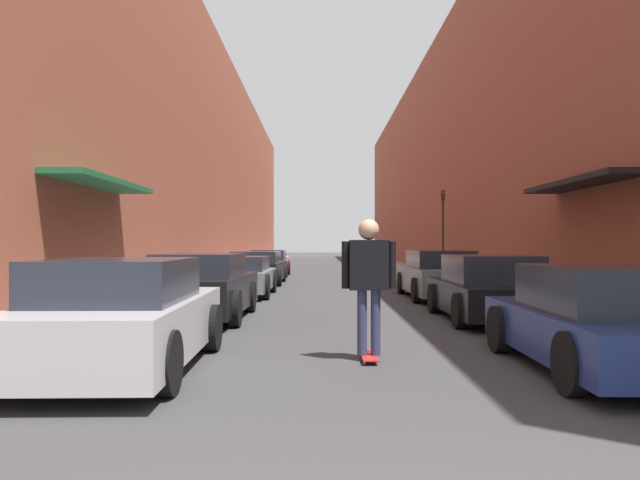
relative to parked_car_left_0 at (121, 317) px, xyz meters
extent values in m
plane|color=#38383A|center=(2.88, 21.77, -0.66)|extent=(151.77, 151.77, 0.00)
cube|color=gray|center=(-1.95, 28.67, -0.60)|extent=(1.80, 68.99, 0.12)
cube|color=gray|center=(7.71, 28.67, -0.60)|extent=(1.80, 68.99, 0.12)
cube|color=brown|center=(-4.85, 28.67, 5.54)|extent=(4.00, 68.99, 12.39)
cube|color=#1E6038|center=(-2.45, 6.25, 2.24)|extent=(1.00, 4.80, 0.12)
cube|color=brown|center=(10.61, 28.67, 5.66)|extent=(4.00, 68.99, 12.64)
cube|color=black|center=(8.21, 6.25, 2.24)|extent=(1.00, 4.80, 0.12)
cube|color=#B7B7BC|center=(0.00, 0.05, -0.13)|extent=(1.85, 4.31, 0.68)
cube|color=#232833|center=(0.00, -0.16, 0.46)|extent=(1.59, 2.26, 0.50)
cylinder|color=black|center=(-0.86, 1.37, -0.32)|extent=(0.18, 0.67, 0.67)
cylinder|color=black|center=(0.86, 1.37, -0.32)|extent=(0.18, 0.67, 0.67)
cylinder|color=black|center=(0.86, -1.27, -0.32)|extent=(0.18, 0.67, 0.67)
cube|color=black|center=(-0.02, 5.20, -0.12)|extent=(1.85, 4.21, 0.70)
cube|color=#232833|center=(-0.02, 4.99, 0.46)|extent=(1.59, 2.21, 0.46)
cylinder|color=black|center=(-0.87, 6.49, -0.31)|extent=(0.18, 0.70, 0.70)
cylinder|color=black|center=(0.84, 6.49, -0.31)|extent=(0.18, 0.70, 0.70)
cylinder|color=black|center=(-0.87, 3.91, -0.31)|extent=(0.18, 0.70, 0.70)
cylinder|color=black|center=(0.84, 3.91, -0.31)|extent=(0.18, 0.70, 0.70)
cube|color=gray|center=(0.03, 10.82, -0.18)|extent=(1.86, 4.12, 0.56)
cube|color=#232833|center=(0.03, 10.62, 0.30)|extent=(1.62, 2.15, 0.42)
cylinder|color=black|center=(-0.86, 12.10, -0.30)|extent=(0.18, 0.71, 0.71)
cylinder|color=black|center=(0.92, 12.10, -0.30)|extent=(0.18, 0.71, 0.71)
cylinder|color=black|center=(-0.86, 9.55, -0.30)|extent=(0.18, 0.71, 0.71)
cylinder|color=black|center=(0.92, 9.55, -0.30)|extent=(0.18, 0.71, 0.71)
cube|color=black|center=(-0.01, 16.22, -0.16)|extent=(2.02, 4.48, 0.66)
cube|color=#232833|center=(-0.01, 16.00, 0.38)|extent=(1.74, 2.35, 0.41)
cylinder|color=black|center=(-0.95, 17.60, -0.35)|extent=(0.18, 0.63, 0.63)
cylinder|color=black|center=(0.92, 17.60, -0.35)|extent=(0.18, 0.63, 0.63)
cylinder|color=black|center=(-0.95, 14.85, -0.35)|extent=(0.18, 0.63, 0.63)
cylinder|color=black|center=(0.92, 14.85, -0.35)|extent=(0.18, 0.63, 0.63)
cube|color=maroon|center=(0.00, 21.85, -0.20)|extent=(1.73, 3.95, 0.56)
cube|color=#232833|center=(0.00, 21.65, 0.33)|extent=(1.51, 2.06, 0.50)
cylinder|color=black|center=(-0.83, 23.07, -0.33)|extent=(0.18, 0.65, 0.65)
cylinder|color=black|center=(0.84, 23.07, -0.33)|extent=(0.18, 0.65, 0.65)
cylinder|color=black|center=(-0.83, 20.63, -0.33)|extent=(0.18, 0.65, 0.65)
cylinder|color=black|center=(0.84, 20.63, -0.33)|extent=(0.18, 0.65, 0.65)
cube|color=navy|center=(5.86, 0.01, -0.20)|extent=(1.95, 4.14, 0.55)
cube|color=#232833|center=(5.86, -0.20, 0.35)|extent=(1.68, 2.17, 0.55)
cylinder|color=black|center=(4.94, 1.28, -0.33)|extent=(0.18, 0.66, 0.66)
cylinder|color=black|center=(6.78, 1.28, -0.33)|extent=(0.18, 0.66, 0.66)
cylinder|color=black|center=(4.94, -1.27, -0.33)|extent=(0.18, 0.66, 0.66)
cube|color=black|center=(5.79, 5.01, -0.19)|extent=(1.78, 4.14, 0.59)
cube|color=#232833|center=(5.79, 4.80, 0.38)|extent=(1.56, 2.16, 0.55)
cylinder|color=black|center=(4.93, 6.29, -0.33)|extent=(0.18, 0.65, 0.65)
cylinder|color=black|center=(6.66, 6.29, -0.33)|extent=(0.18, 0.65, 0.65)
cylinder|color=black|center=(4.93, 3.73, -0.33)|extent=(0.18, 0.65, 0.65)
cylinder|color=black|center=(6.66, 3.73, -0.33)|extent=(0.18, 0.65, 0.65)
cube|color=gray|center=(5.75, 10.09, -0.13)|extent=(1.79, 4.76, 0.69)
cube|color=#232833|center=(5.75, 9.85, 0.46)|extent=(1.56, 2.48, 0.48)
cylinder|color=black|center=(4.90, 11.56, -0.33)|extent=(0.18, 0.66, 0.66)
cylinder|color=black|center=(6.60, 11.56, -0.33)|extent=(0.18, 0.66, 0.66)
cylinder|color=black|center=(4.90, 8.62, -0.33)|extent=(0.18, 0.66, 0.66)
cylinder|color=black|center=(6.60, 8.62, -0.33)|extent=(0.18, 0.66, 0.66)
cube|color=#B2231E|center=(3.05, 0.66, -0.59)|extent=(0.20, 0.78, 0.02)
cylinder|color=beige|center=(2.97, 0.91, -0.63)|extent=(0.03, 0.06, 0.06)
cylinder|color=beige|center=(3.12, 0.91, -0.63)|extent=(0.03, 0.06, 0.06)
cylinder|color=beige|center=(2.97, 0.41, -0.63)|extent=(0.03, 0.06, 0.06)
cylinder|color=beige|center=(3.12, 0.41, -0.63)|extent=(0.03, 0.06, 0.06)
cylinder|color=#2D3351|center=(2.96, 0.66, -0.15)|extent=(0.13, 0.13, 0.86)
cylinder|color=#2D3351|center=(3.14, 0.66, -0.15)|extent=(0.13, 0.13, 0.86)
cube|color=black|center=(3.05, 0.66, 0.61)|extent=(0.51, 0.23, 0.66)
sphere|color=tan|center=(3.05, 0.66, 1.08)|extent=(0.28, 0.28, 0.28)
cylinder|color=black|center=(2.74, 0.66, 0.61)|extent=(0.10, 0.10, 0.62)
cylinder|color=black|center=(3.36, 0.66, 0.61)|extent=(0.10, 0.10, 0.62)
cylinder|color=#2D2D2D|center=(7.78, 19.66, 1.34)|extent=(0.10, 0.10, 3.75)
cube|color=#332D0F|center=(7.78, 19.66, 2.99)|extent=(0.16, 0.16, 0.45)
sphere|color=red|center=(7.78, 19.57, 3.10)|extent=(0.11, 0.11, 0.11)
camera|label=1|loc=(2.40, -7.58, 0.89)|focal=35.00mm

